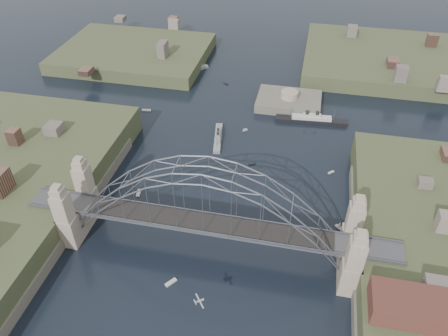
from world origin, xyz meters
TOP-DOWN VIEW (x-y plane):
  - ground at (0.00, 0.00)m, footprint 500.00×500.00m
  - bridge at (0.00, 0.00)m, footprint 84.00×13.80m
  - headland_nw at (-55.00, 95.00)m, footprint 60.00×45.00m
  - headland_ne at (50.00, 110.00)m, footprint 70.00×55.00m
  - fort_island at (12.00, 70.00)m, footprint 22.00×16.00m
  - wharf_shed at (44.00, -14.00)m, footprint 20.00×8.00m
  - naval_cruiser_near at (-7.54, 44.14)m, footprint 4.61×15.68m
  - naval_cruiser_far at (-28.09, 88.18)m, footprint 11.11×12.12m
  - ocean_liner at (20.41, 60.39)m, footprint 23.58×4.97m
  - aeroplane at (3.29, -19.78)m, footprint 2.41×2.97m
  - small_boat_a at (-22.71, 14.77)m, footprint 1.36×2.94m
  - small_boat_b at (4.99, 33.79)m, footprint 2.08×1.57m
  - small_boat_c at (-5.44, -11.14)m, footprint 2.35×2.73m
  - small_boat_d at (27.52, 34.59)m, footprint 1.82×1.79m
  - small_boat_e at (-35.54, 55.90)m, footprint 3.20×1.35m
  - small_boat_f at (-0.04, 50.70)m, footprint 1.67×1.48m
  - small_boat_h at (-12.76, 80.88)m, footprint 1.99×1.37m
  - small_boat_i at (29.87, 13.11)m, footprint 2.11×1.95m

SIDE VIEW (x-z plane):
  - fort_island at x=12.00m, z-range -5.04..4.36m
  - ground at x=0.00m, z-range 0.00..0.00m
  - small_boat_a at x=-22.71m, z-range -0.08..0.38m
  - small_boat_b at x=4.99m, z-range -0.08..0.38m
  - small_boat_c at x=-5.44m, z-range -0.08..0.38m
  - small_boat_d at x=27.52m, z-range -0.08..0.38m
  - small_boat_e at x=-35.54m, z-range -0.08..0.38m
  - small_boat_h at x=-12.76m, z-range -0.08..0.38m
  - small_boat_f at x=-0.04m, z-range -0.42..1.01m
  - headland_nw at x=-55.00m, z-range -4.00..5.00m
  - naval_cruiser_near at x=-7.54m, z-range -1.61..3.06m
  - headland_ne at x=50.00m, z-range -4.00..5.50m
  - naval_cruiser_far at x=-28.09m, z-range -1.68..3.20m
  - ocean_liner at x=20.41m, z-range -1.98..3.76m
  - small_boat_i at x=29.87m, z-range -0.28..2.10m
  - aeroplane at x=3.29m, z-range 7.92..8.44m
  - wharf_shed at x=44.00m, z-range 8.00..12.00m
  - bridge at x=0.00m, z-range 0.02..24.62m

